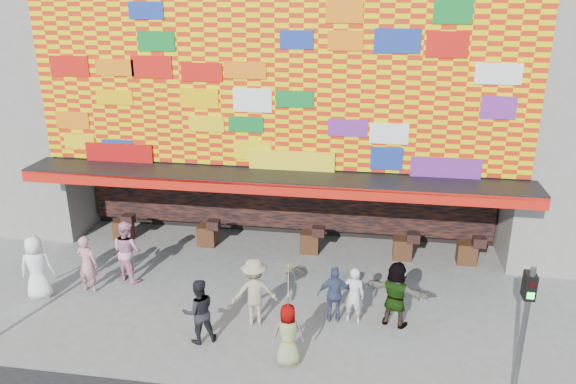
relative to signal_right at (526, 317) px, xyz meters
name	(u,v)px	position (x,y,z in m)	size (l,w,h in m)	color
ground	(249,327)	(-6.20, 1.50, -1.86)	(90.00, 90.00, 0.00)	slate
shop_building	(296,76)	(-6.20, 9.68, 3.37)	(15.20, 9.40, 10.00)	gray
signal_right	(526,317)	(0.00, 0.00, 0.00)	(0.22, 0.20, 3.00)	#59595B
ped_a	(37,267)	(-12.36, 2.06, -0.93)	(0.91, 0.59, 1.85)	white
ped_b	(87,264)	(-11.15, 2.59, -1.00)	(0.63, 0.41, 1.72)	#BD7A84
ped_c	(199,311)	(-7.27, 0.73, -1.02)	(0.81, 0.63, 1.67)	black
ped_d	(254,292)	(-6.10, 1.73, -0.95)	(1.18, 0.68, 1.82)	gray
ped_e	(335,294)	(-4.07, 2.16, -1.08)	(0.91, 0.38, 1.55)	#394464
ped_f	(396,294)	(-2.52, 2.22, -0.97)	(1.65, 0.52, 1.78)	gray
ped_g	(288,335)	(-4.98, 0.20, -1.09)	(0.75, 0.49, 1.53)	gray
ped_h	(354,295)	(-3.58, 2.20, -1.08)	(0.57, 0.37, 1.55)	silver
ped_i	(127,251)	(-10.31, 3.43, -0.93)	(0.91, 0.71, 1.87)	pink
parasol	(288,282)	(-4.98, 0.20, 0.28)	(0.98, 1.00, 1.84)	#F2E499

